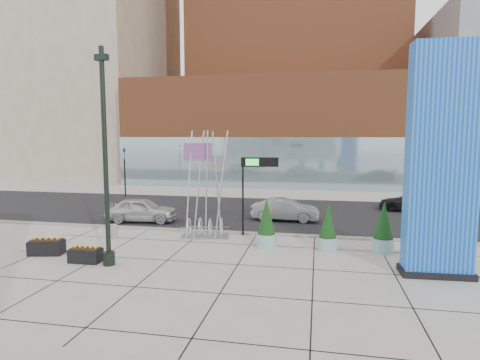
% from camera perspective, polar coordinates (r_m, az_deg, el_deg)
% --- Properties ---
extents(ground, '(160.00, 160.00, 0.00)m').
position_cam_1_polar(ground, '(17.63, -2.92, -10.75)').
color(ground, '#9E9991').
rests_on(ground, ground).
extents(street_asphalt, '(80.00, 12.00, 0.02)m').
position_cam_1_polar(street_asphalt, '(27.16, 2.18, -4.62)').
color(street_asphalt, black).
rests_on(street_asphalt, ground).
extents(curb_edge, '(80.00, 0.30, 0.12)m').
position_cam_1_polar(curb_edge, '(21.38, -0.31, -7.51)').
color(curb_edge, gray).
rests_on(curb_edge, ground).
extents(tower_podium, '(34.00, 10.00, 11.00)m').
position_cam_1_polar(tower_podium, '(43.46, 7.01, 6.75)').
color(tower_podium, '#994F2C').
rests_on(tower_podium, ground).
extents(tower_glass_front, '(34.00, 0.60, 5.00)m').
position_cam_1_polar(tower_glass_front, '(38.76, 6.44, 2.36)').
color(tower_glass_front, '#8CA5B2').
rests_on(tower_glass_front, ground).
extents(building_beige_left, '(18.00, 20.00, 34.00)m').
position_cam_1_polar(building_beige_left, '(59.83, -20.40, 17.38)').
color(building_beige_left, gray).
rests_on(building_beige_left, ground).
extents(blue_pylon, '(2.59, 1.24, 8.49)m').
position_cam_1_polar(blue_pylon, '(16.23, 26.72, 1.85)').
color(blue_pylon, blue).
rests_on(blue_pylon, ground).
extents(lamp_post, '(0.57, 0.47, 8.56)m').
position_cam_1_polar(lamp_post, '(16.59, -18.52, 0.21)').
color(lamp_post, black).
rests_on(lamp_post, ground).
extents(public_art_sculpture, '(2.54, 1.51, 5.46)m').
position_cam_1_polar(public_art_sculpture, '(20.48, -4.95, -4.22)').
color(public_art_sculpture, silver).
rests_on(public_art_sculpture, ground).
extents(concrete_bollard, '(0.36, 0.36, 0.71)m').
position_cam_1_polar(concrete_bollard, '(21.42, -17.52, -6.97)').
color(concrete_bollard, gray).
rests_on(concrete_bollard, ground).
extents(overhead_street_sign, '(1.92, 0.45, 4.07)m').
position_cam_1_polar(overhead_street_sign, '(20.45, 2.32, 1.61)').
color(overhead_street_sign, black).
rests_on(overhead_street_sign, ground).
extents(round_planter_east, '(0.92, 0.92, 2.31)m').
position_cam_1_polar(round_planter_east, '(18.95, 19.73, -6.49)').
color(round_planter_east, '#89B8B5').
rests_on(round_planter_east, ground).
extents(round_planter_mid, '(0.87, 0.87, 2.18)m').
position_cam_1_polar(round_planter_mid, '(18.62, 12.39, -6.68)').
color(round_planter_mid, '#89B8B5').
rests_on(round_planter_mid, ground).
extents(round_planter_west, '(0.91, 0.91, 2.29)m').
position_cam_1_polar(round_planter_west, '(18.75, 3.78, -6.30)').
color(round_planter_west, '#89B8B5').
rests_on(round_planter_west, ground).
extents(box_planter_north, '(1.29, 0.67, 0.70)m').
position_cam_1_polar(box_planter_north, '(17.89, -21.11, -9.85)').
color(box_planter_north, black).
rests_on(box_planter_north, ground).
extents(box_planter_south, '(1.53, 0.98, 0.78)m').
position_cam_1_polar(box_planter_south, '(19.67, -25.82, -8.49)').
color(box_planter_south, black).
rests_on(box_planter_south, ground).
extents(car_white_west, '(4.41, 2.21, 1.44)m').
position_cam_1_polar(car_white_west, '(24.85, -13.84, -4.17)').
color(car_white_west, silver).
rests_on(car_white_west, ground).
extents(car_silver_mid, '(4.08, 1.53, 1.33)m').
position_cam_1_polar(car_silver_mid, '(24.60, 6.45, -4.26)').
color(car_silver_mid, '#94979B').
rests_on(car_silver_mid, ground).
extents(car_dark_east, '(4.55, 2.24, 1.27)m').
position_cam_1_polar(car_dark_east, '(29.91, 23.36, -2.91)').
color(car_dark_east, black).
rests_on(car_dark_east, ground).
extents(traffic_signal, '(0.15, 0.18, 4.10)m').
position_cam_1_polar(traffic_signal, '(35.35, -16.08, 1.44)').
color(traffic_signal, black).
rests_on(traffic_signal, ground).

